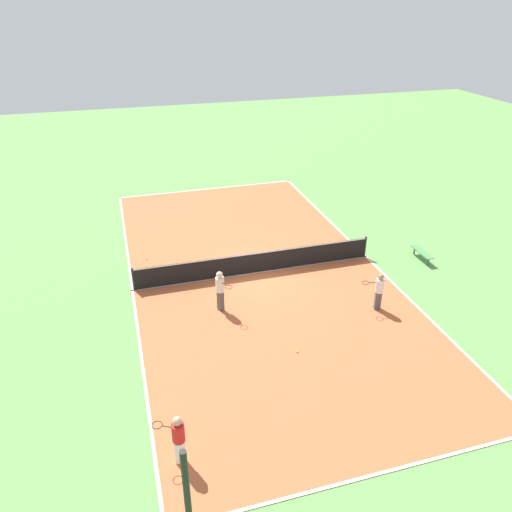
{
  "coord_description": "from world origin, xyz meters",
  "views": [
    {
      "loc": [
        5.72,
        19.69,
        11.88
      ],
      "look_at": [
        0.0,
        0.0,
        0.9
      ],
      "focal_mm": 35.0,
      "sensor_mm": 36.0,
      "label": 1
    }
  ],
  "objects_px": {
    "player_near_white": "(379,289)",
    "bench": "(422,253)",
    "player_far_white": "(220,288)",
    "tennis_ball_near_net": "(297,352)",
    "tennis_ball_left_sideline": "(147,259)",
    "tennis_net": "(256,262)",
    "player_coach_red": "(178,437)"
  },
  "relations": [
    {
      "from": "bench",
      "to": "tennis_ball_left_sideline",
      "type": "relative_size",
      "value": 22.73
    },
    {
      "from": "player_coach_red",
      "to": "tennis_ball_left_sideline",
      "type": "distance_m",
      "value": 12.54
    },
    {
      "from": "tennis_net",
      "to": "player_near_white",
      "type": "xyz_separation_m",
      "value": [
        -4.02,
        4.34,
        0.4
      ]
    },
    {
      "from": "tennis_net",
      "to": "bench",
      "type": "bearing_deg",
      "value": 172.86
    },
    {
      "from": "player_far_white",
      "to": "tennis_ball_left_sideline",
      "type": "bearing_deg",
      "value": -177.87
    },
    {
      "from": "player_near_white",
      "to": "tennis_ball_near_net",
      "type": "bearing_deg",
      "value": 37.29
    },
    {
      "from": "tennis_ball_near_net",
      "to": "bench",
      "type": "bearing_deg",
      "value": -148.96
    },
    {
      "from": "player_far_white",
      "to": "player_near_white",
      "type": "relative_size",
      "value": 1.09
    },
    {
      "from": "tennis_net",
      "to": "player_coach_red",
      "type": "height_order",
      "value": "player_coach_red"
    },
    {
      "from": "tennis_ball_near_net",
      "to": "player_near_white",
      "type": "bearing_deg",
      "value": -157.22
    },
    {
      "from": "tennis_net",
      "to": "bench",
      "type": "relative_size",
      "value": 7.38
    },
    {
      "from": "player_far_white",
      "to": "tennis_net",
      "type": "bearing_deg",
      "value": 115.16
    },
    {
      "from": "bench",
      "to": "player_coach_red",
      "type": "height_order",
      "value": "player_coach_red"
    },
    {
      "from": "tennis_net",
      "to": "tennis_ball_left_sideline",
      "type": "bearing_deg",
      "value": -29.49
    },
    {
      "from": "tennis_ball_near_net",
      "to": "tennis_ball_left_sideline",
      "type": "height_order",
      "value": "same"
    },
    {
      "from": "tennis_net",
      "to": "bench",
      "type": "height_order",
      "value": "tennis_net"
    },
    {
      "from": "tennis_net",
      "to": "player_far_white",
      "type": "relative_size",
      "value": 6.22
    },
    {
      "from": "player_near_white",
      "to": "player_coach_red",
      "type": "bearing_deg",
      "value": 45.26
    },
    {
      "from": "tennis_ball_near_net",
      "to": "tennis_net",
      "type": "bearing_deg",
      "value": -91.74
    },
    {
      "from": "tennis_ball_near_net",
      "to": "tennis_ball_left_sideline",
      "type": "xyz_separation_m",
      "value": [
        4.69,
        -8.87,
        0.0
      ]
    },
    {
      "from": "player_coach_red",
      "to": "tennis_ball_near_net",
      "type": "distance_m",
      "value": 6.15
    },
    {
      "from": "player_coach_red",
      "to": "bench",
      "type": "bearing_deg",
      "value": -118.5
    },
    {
      "from": "player_near_white",
      "to": "tennis_ball_near_net",
      "type": "xyz_separation_m",
      "value": [
        4.21,
        1.77,
        -0.93
      ]
    },
    {
      "from": "player_coach_red",
      "to": "player_far_white",
      "type": "bearing_deg",
      "value": -82.93
    },
    {
      "from": "player_coach_red",
      "to": "player_near_white",
      "type": "height_order",
      "value": "player_coach_red"
    },
    {
      "from": "player_coach_red",
      "to": "player_far_white",
      "type": "height_order",
      "value": "player_far_white"
    },
    {
      "from": "player_near_white",
      "to": "player_far_white",
      "type": "bearing_deg",
      "value": -0.88
    },
    {
      "from": "tennis_net",
      "to": "bench",
      "type": "distance_m",
      "value": 8.32
    },
    {
      "from": "tennis_net",
      "to": "player_far_white",
      "type": "bearing_deg",
      "value": 48.77
    },
    {
      "from": "bench",
      "to": "player_far_white",
      "type": "relative_size",
      "value": 0.84
    },
    {
      "from": "player_coach_red",
      "to": "player_far_white",
      "type": "distance_m",
      "value": 7.66
    },
    {
      "from": "player_near_white",
      "to": "bench",
      "type": "bearing_deg",
      "value": -127.44
    }
  ]
}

